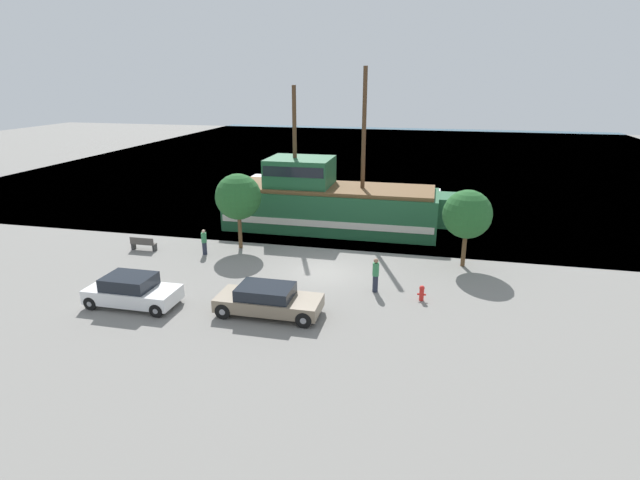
% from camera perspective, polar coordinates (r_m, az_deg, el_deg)
% --- Properties ---
extents(ground_plane, '(160.00, 160.00, 0.00)m').
position_cam_1_polar(ground_plane, '(27.40, 0.45, -3.75)').
color(ground_plane, gray).
extents(water_surface, '(80.00, 80.00, 0.00)m').
position_cam_1_polar(water_surface, '(69.80, 8.45, 9.51)').
color(water_surface, '#33566B').
rests_on(water_surface, ground).
extents(pirate_ship, '(15.90, 4.70, 10.90)m').
position_cam_1_polar(pirate_ship, '(34.90, 1.05, 4.25)').
color(pirate_ship, '#1E5633').
rests_on(pirate_ship, water_surface).
extents(moored_boat_dockside, '(7.07, 1.86, 1.57)m').
position_cam_1_polar(moored_boat_dockside, '(46.54, -5.47, 6.12)').
color(moored_boat_dockside, silver).
rests_on(moored_boat_dockside, water_surface).
extents(moored_boat_outer, '(7.52, 1.96, 1.63)m').
position_cam_1_polar(moored_boat_outer, '(41.22, 12.08, 4.28)').
color(moored_boat_outer, '#2D333D').
rests_on(moored_boat_outer, water_surface).
extents(parked_car_curb_front, '(4.70, 2.00, 1.36)m').
position_cam_1_polar(parked_car_curb_front, '(22.64, -5.95, -6.83)').
color(parked_car_curb_front, '#7F705B').
rests_on(parked_car_curb_front, ground_plane).
extents(parked_car_curb_mid, '(4.24, 1.94, 1.48)m').
position_cam_1_polar(parked_car_curb_mid, '(24.94, -20.68, -5.47)').
color(parked_car_curb_mid, white).
rests_on(parked_car_curb_mid, ground_plane).
extents(fire_hydrant, '(0.42, 0.25, 0.76)m').
position_cam_1_polar(fire_hydrant, '(24.45, 11.55, -5.89)').
color(fire_hydrant, red).
rests_on(fire_hydrant, ground_plane).
extents(bench_promenade_east, '(1.58, 0.45, 0.85)m').
position_cam_1_polar(bench_promenade_east, '(32.63, -19.56, -0.40)').
color(bench_promenade_east, '#4C4742').
rests_on(bench_promenade_east, ground_plane).
extents(pedestrian_walking_near, '(0.32, 0.32, 1.76)m').
position_cam_1_polar(pedestrian_walking_near, '(24.87, 6.37, -3.99)').
color(pedestrian_walking_near, '#232838').
rests_on(pedestrian_walking_near, ground_plane).
extents(pedestrian_walking_far, '(0.32, 0.32, 1.56)m').
position_cam_1_polar(pedestrian_walking_far, '(30.75, -13.10, -0.22)').
color(pedestrian_walking_far, '#232838').
rests_on(pedestrian_walking_far, ground_plane).
extents(tree_row_east, '(2.81, 2.81, 4.69)m').
position_cam_1_polar(tree_row_east, '(30.87, -9.33, 4.89)').
color(tree_row_east, brown).
rests_on(tree_row_east, ground_plane).
extents(tree_row_mideast, '(2.70, 2.70, 4.39)m').
position_cam_1_polar(tree_row_mideast, '(28.60, 16.48, 2.82)').
color(tree_row_mideast, brown).
rests_on(tree_row_mideast, ground_plane).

